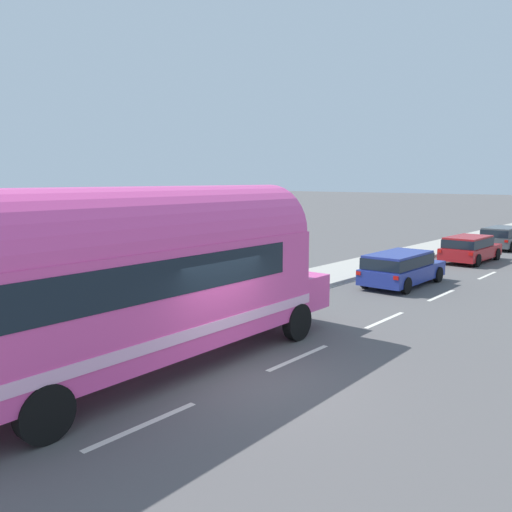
{
  "coord_description": "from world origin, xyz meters",
  "views": [
    {
      "loc": [
        7.15,
        -8.2,
        4.27
      ],
      "look_at": [
        -1.87,
        2.44,
        2.24
      ],
      "focal_mm": 37.08,
      "sensor_mm": 36.0,
      "label": 1
    }
  ],
  "objects": [
    {
      "name": "car_lead",
      "position": [
        -1.97,
        11.59,
        0.79
      ],
      "size": [
        1.93,
        4.52,
        1.37
      ],
      "color": "navy",
      "rests_on": "ground"
    },
    {
      "name": "ground_plane",
      "position": [
        0.0,
        0.0,
        0.0
      ],
      "size": [
        300.0,
        300.0,
        0.0
      ],
      "primitive_type": "plane",
      "color": "#565454"
    },
    {
      "name": "car_second",
      "position": [
        -1.95,
        19.68,
        0.78
      ],
      "size": [
        1.99,
        4.43,
        1.37
      ],
      "color": "#A5191E",
      "rests_on": "ground"
    },
    {
      "name": "painted_bus",
      "position": [
        -1.95,
        -1.6,
        2.3
      ],
      "size": [
        2.76,
        11.74,
        4.12
      ],
      "color": "#EA4C9E",
      "rests_on": "ground"
    },
    {
      "name": "lane_markings",
      "position": [
        -2.78,
        12.72,
        0.0
      ],
      "size": [
        4.08,
        80.0,
        0.01
      ],
      "color": "silver",
      "rests_on": "ground"
    },
    {
      "name": "sidewalk_slab",
      "position": [
        -5.32,
        10.0,
        0.07
      ],
      "size": [
        2.74,
        90.0,
        0.15
      ],
      "primitive_type": "cube",
      "color": "#ADA89E",
      "rests_on": "ground"
    },
    {
      "name": "car_third",
      "position": [
        -2.17,
        26.45,
        0.79
      ],
      "size": [
        1.95,
        4.38,
        1.37
      ],
      "color": "#474C51",
      "rests_on": "ground"
    }
  ]
}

